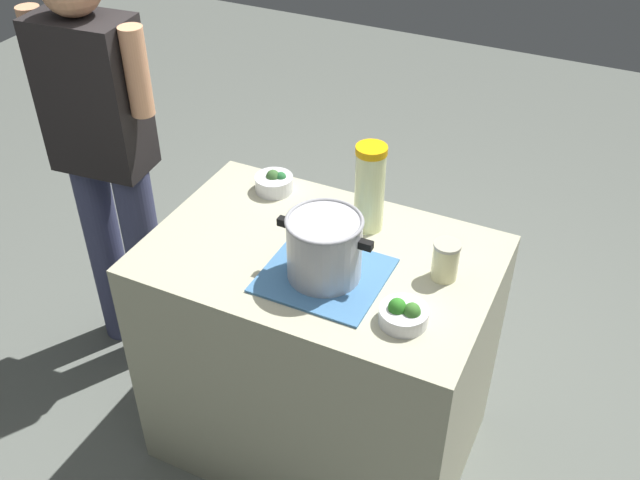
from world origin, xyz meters
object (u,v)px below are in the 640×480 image
object	(u,v)px
broccoli_bowl_center	(404,314)
person_cook	(106,158)
cooking_pot	(324,247)
lemonade_pitcher	(370,188)
mason_jar	(445,260)
broccoli_bowl_front	(274,182)

from	to	relation	value
broccoli_bowl_center	person_cook	distance (m)	1.31
cooking_pot	broccoli_bowl_center	bearing A→B (deg)	163.26
lemonade_pitcher	person_cook	world-z (taller)	person_cook
lemonade_pitcher	mason_jar	xyz separation A→B (m)	(-0.30, 0.14, -0.09)
broccoli_bowl_front	broccoli_bowl_center	bearing A→B (deg)	145.81
lemonade_pitcher	mason_jar	world-z (taller)	lemonade_pitcher
broccoli_bowl_center	person_cook	world-z (taller)	person_cook
mason_jar	person_cook	world-z (taller)	person_cook
lemonade_pitcher	person_cook	xyz separation A→B (m)	(1.01, 0.05, -0.13)
cooking_pot	mason_jar	bearing A→B (deg)	-154.69
mason_jar	broccoli_bowl_front	xyz separation A→B (m)	(0.67, -0.20, -0.03)
broccoli_bowl_front	person_cook	xyz separation A→B (m)	(0.64, 0.11, -0.01)
cooking_pot	broccoli_bowl_front	bearing A→B (deg)	-44.33
broccoli_bowl_center	broccoli_bowl_front	bearing A→B (deg)	-34.19
lemonade_pitcher	cooking_pot	bearing A→B (deg)	86.00
cooking_pot	lemonade_pitcher	bearing A→B (deg)	-94.00
lemonade_pitcher	mason_jar	size ratio (longest dim) A/B	2.41
cooking_pot	lemonade_pitcher	distance (m)	0.29
cooking_pot	person_cook	bearing A→B (deg)	-13.49
mason_jar	person_cook	xyz separation A→B (m)	(1.31, -0.09, -0.04)
broccoli_bowl_front	person_cook	bearing A→B (deg)	9.47
broccoli_bowl_center	person_cook	size ratio (longest dim) A/B	0.08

